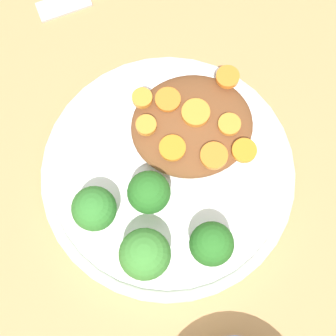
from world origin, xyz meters
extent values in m
plane|color=tan|center=(0.00, 0.00, 0.00)|extent=(4.00, 4.00, 0.00)
cylinder|color=white|center=(0.00, 0.00, 0.01)|extent=(0.24, 0.24, 0.02)
torus|color=white|center=(0.00, 0.00, 0.02)|extent=(0.24, 0.24, 0.01)
ellipsoid|color=brown|center=(0.04, -0.03, 0.03)|extent=(0.10, 0.11, 0.03)
cylinder|color=#7FA85B|center=(-0.03, 0.07, 0.03)|extent=(0.01, 0.01, 0.02)
sphere|color=#337A2D|center=(-0.03, 0.07, 0.05)|extent=(0.04, 0.04, 0.04)
cylinder|color=#759E51|center=(-0.08, -0.02, 0.03)|extent=(0.01, 0.01, 0.02)
sphere|color=#286B23|center=(-0.08, -0.02, 0.05)|extent=(0.04, 0.04, 0.04)
cylinder|color=#7FA85B|center=(-0.02, 0.02, 0.03)|extent=(0.02, 0.02, 0.02)
sphere|color=#286B23|center=(-0.02, 0.02, 0.05)|extent=(0.04, 0.04, 0.04)
cylinder|color=#759E51|center=(-0.08, 0.03, 0.03)|extent=(0.02, 0.02, 0.02)
sphere|color=#3D8433|center=(-0.08, 0.03, 0.06)|extent=(0.04, 0.04, 0.04)
cylinder|color=orange|center=(0.04, -0.03, 0.05)|extent=(0.03, 0.03, 0.01)
cylinder|color=orange|center=(0.07, 0.01, 0.05)|extent=(0.02, 0.02, 0.01)
cylinder|color=orange|center=(0.00, -0.07, 0.05)|extent=(0.02, 0.02, 0.00)
cylinder|color=orange|center=(0.06, -0.01, 0.05)|extent=(0.02, 0.02, 0.00)
cylinder|color=orange|center=(0.01, -0.01, 0.05)|extent=(0.02, 0.02, 0.00)
cylinder|color=orange|center=(0.03, -0.06, 0.05)|extent=(0.02, 0.02, 0.01)
cylinder|color=orange|center=(0.07, -0.07, 0.05)|extent=(0.02, 0.02, 0.01)
cylinder|color=orange|center=(0.00, -0.04, 0.05)|extent=(0.03, 0.03, 0.01)
cylinder|color=orange|center=(0.04, 0.01, 0.05)|extent=(0.02, 0.02, 0.01)
cube|color=#B7B7B7|center=(0.21, 0.07, 0.00)|extent=(0.03, 0.06, 0.01)
camera|label=1|loc=(-0.14, 0.03, 0.53)|focal=60.00mm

